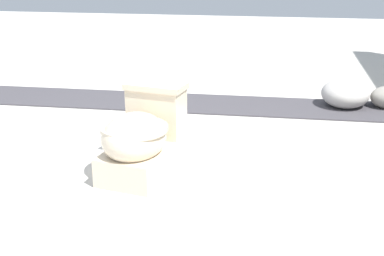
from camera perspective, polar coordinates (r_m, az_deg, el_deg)
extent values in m
plane|color=beige|center=(3.33, -4.66, -4.21)|extent=(14.00, 14.00, 0.00)
cube|color=#423F44|center=(4.54, 5.47, 2.40)|extent=(0.56, 8.00, 0.01)
cube|color=beige|center=(3.24, -5.27, -3.32)|extent=(0.66, 0.46, 0.17)
ellipsoid|color=beige|center=(3.09, -6.18, -0.98)|extent=(0.51, 0.45, 0.28)
cylinder|color=beige|center=(3.07, -6.22, 0.00)|extent=(0.46, 0.46, 0.03)
cube|color=beige|center=(3.33, -3.81, 1.71)|extent=(0.25, 0.37, 0.30)
cube|color=beige|center=(3.28, -3.88, 4.50)|extent=(0.28, 0.40, 0.04)
cylinder|color=silver|center=(3.25, -2.60, 4.79)|extent=(0.02, 0.02, 0.01)
ellipsoid|color=#B7B2AD|center=(4.65, 16.04, 3.56)|extent=(0.56, 0.56, 0.24)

